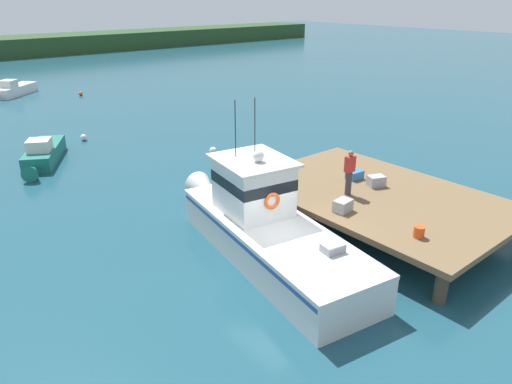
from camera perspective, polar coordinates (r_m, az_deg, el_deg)
name	(u,v)px	position (r m, az deg, el deg)	size (l,w,h in m)	color
ground_plane	(278,268)	(14.68, 2.66, -9.13)	(200.00, 200.00, 0.00)	#1E4C5B
dock	(377,196)	(17.45, 14.44, -0.46)	(6.00, 9.00, 1.20)	#4C3D2D
main_fishing_boat	(263,224)	(15.03, 0.90, -3.88)	(3.85, 9.97, 4.80)	silver
crate_stack_mid_dock	(376,181)	(17.94, 14.31, 1.31)	(0.60, 0.44, 0.39)	#9E9EA3
crate_stack_near_edge	(355,175)	(18.46, 11.83, 2.05)	(0.60, 0.44, 0.33)	#3370B2
crate_single_far	(280,169)	(18.47, 2.95, 2.80)	(0.60, 0.44, 0.48)	#9E9EA3
crate_single_by_cleat	(343,206)	(15.61, 10.45, -1.63)	(0.60, 0.44, 0.40)	#9E9EA3
bait_bucket	(419,232)	(14.56, 19.09, -4.57)	(0.32, 0.32, 0.34)	#E04C19
deckhand_by_the_boat	(349,172)	(16.71, 11.22, 2.43)	(0.36, 0.22, 1.63)	#383842
moored_boat_far_left	(13,90)	(44.25, -27.33, 10.88)	(4.61, 4.25, 1.33)	white
moored_boat_off_the_point	(43,154)	(25.59, -24.35, 4.17)	(3.38, 4.96, 1.30)	#196B5B
mooring_buoy_channel_marker	(84,137)	(28.82, -20.10, 6.21)	(0.36, 0.36, 0.36)	silver
mooring_buoy_spare_mooring	(81,94)	(42.15, -20.42, 11.08)	(0.33, 0.33, 0.33)	#EA5B19
mooring_buoy_inshore	(213,151)	(24.76, -5.20, 4.98)	(0.40, 0.40, 0.40)	silver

